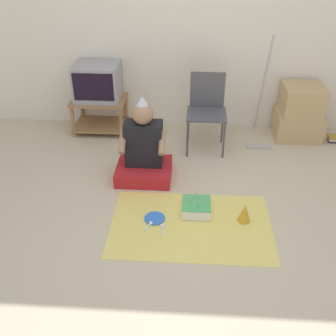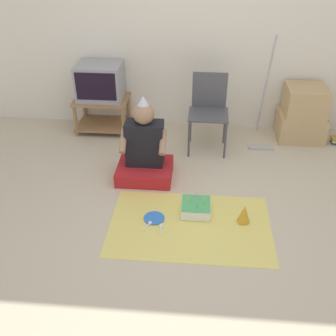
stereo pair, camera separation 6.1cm
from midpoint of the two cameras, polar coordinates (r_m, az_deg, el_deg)
ground_plane at (r=3.38m, az=2.64°, el=-9.44°), size 16.00×16.00×0.00m
wall_back at (r=4.74m, az=3.72°, el=20.50°), size 6.40×0.06×2.55m
tv_stand at (r=4.94m, az=-10.16°, el=8.05°), size 0.64×0.47×0.42m
tv at (r=4.81m, az=-10.59°, el=12.18°), size 0.52×0.44×0.42m
folding_chair at (r=4.42m, az=5.25°, el=8.91°), size 0.44×0.40×0.85m
cardboard_box_stack at (r=4.93m, az=18.20°, el=7.58°), size 0.53×0.45×0.65m
dust_mop at (r=4.63m, az=12.96°, el=7.88°), size 0.28×0.51×1.29m
book_pile at (r=5.08m, az=22.79°, el=3.97°), size 0.18×0.12×0.08m
person_seated at (r=3.94m, az=-3.98°, el=2.30°), size 0.55×0.47×0.87m
party_cloth at (r=3.45m, az=2.84°, el=-8.24°), size 1.39×0.90×0.01m
birthday_cake at (r=3.56m, az=3.64°, el=-5.71°), size 0.26×0.26×0.17m
party_hat_blue at (r=3.50m, az=10.57°, el=-6.37°), size 0.11×0.11×0.17m
paper_plate at (r=3.51m, az=-2.44°, el=-7.29°), size 0.18×0.18×0.01m
plastic_spoon_near at (r=3.45m, az=-3.15°, el=-8.14°), size 0.07×0.14×0.01m
plastic_spoon_far at (r=3.42m, az=-1.40°, el=-8.49°), size 0.04×0.15×0.01m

